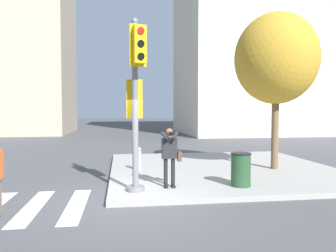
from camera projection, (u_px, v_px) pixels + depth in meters
ground_plane at (128, 201)px, 8.02m from camera, size 160.00×160.00×0.00m
sidewalk_corner at (222, 169)px, 11.97m from camera, size 8.00×8.00×0.15m
traffic_signal_pole at (136, 94)px, 8.32m from camera, size 0.50×1.17×4.40m
person_photographer at (170, 152)px, 8.81m from camera, size 0.58×0.54×1.60m
street_tree at (276, 59)px, 11.43m from camera, size 2.88×2.88×5.47m
fire_hydrant at (139, 159)px, 11.29m from camera, size 0.18×0.24×0.81m
trash_bin at (241, 169)px, 8.95m from camera, size 0.56×0.56×0.92m
building_right at (264, 20)px, 31.82m from camera, size 16.06×12.15×21.83m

